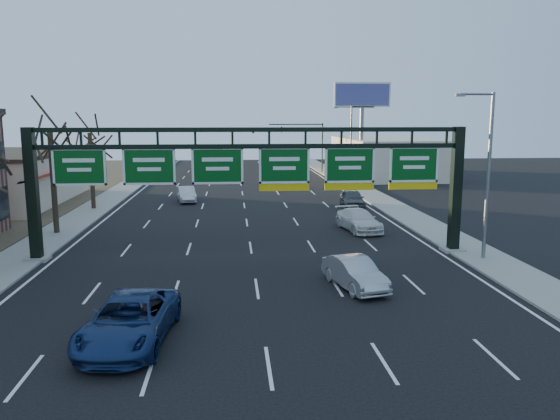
{
  "coord_description": "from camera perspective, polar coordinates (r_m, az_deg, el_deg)",
  "views": [
    {
      "loc": [
        -1.06,
        -21.92,
        7.67
      ],
      "look_at": [
        1.28,
        4.45,
        3.2
      ],
      "focal_mm": 35.0,
      "sensor_mm": 36.0,
      "label": 1
    }
  ],
  "objects": [
    {
      "name": "ground",
      "position": [
        23.25,
        -2.2,
        -9.69
      ],
      "size": [
        160.0,
        160.0,
        0.0
      ],
      "primitive_type": "plane",
      "color": "black",
      "rests_on": "ground"
    },
    {
      "name": "sidewalk_left",
      "position": [
        44.19,
        -20.4,
        -0.94
      ],
      "size": [
        3.0,
        120.0,
        0.12
      ],
      "primitive_type": "cube",
      "color": "gray",
      "rests_on": "ground"
    },
    {
      "name": "sidewalk_right",
      "position": [
        44.81,
        13.03,
        -0.45
      ],
      "size": [
        3.0,
        120.0,
        0.12
      ],
      "primitive_type": "cube",
      "color": "gray",
      "rests_on": "ground"
    },
    {
      "name": "lane_markings",
      "position": [
        42.63,
        -3.56,
        -0.79
      ],
      "size": [
        21.6,
        120.0,
        0.01
      ],
      "primitive_type": "cube",
      "color": "white",
      "rests_on": "ground"
    },
    {
      "name": "sign_gantry",
      "position": [
        30.1,
        -2.73,
        3.77
      ],
      "size": [
        24.6,
        1.2,
        7.2
      ],
      "color": "black",
      "rests_on": "ground"
    },
    {
      "name": "cream_strip",
      "position": [
        55.12,
        -26.83,
        3.02
      ],
      "size": [
        10.9,
        18.4,
        4.7
      ],
      "color": "#C0B4A0",
      "rests_on": "ground"
    },
    {
      "name": "building_right_distant",
      "position": [
        75.12,
        11.27,
        5.45
      ],
      "size": [
        12.0,
        20.0,
        5.0
      ],
      "primitive_type": "cube",
      "color": "#C0B4A0",
      "rests_on": "ground"
    },
    {
      "name": "tree_mid",
      "position": [
        38.74,
        -23.02,
        9.11
      ],
      "size": [
        3.6,
        3.6,
        9.24
      ],
      "color": "black",
      "rests_on": "sidewalk_left"
    },
    {
      "name": "tree_far",
      "position": [
        48.37,
        -19.36,
        8.83
      ],
      "size": [
        3.6,
        3.6,
        8.86
      ],
      "color": "black",
      "rests_on": "sidewalk_left"
    },
    {
      "name": "streetlight_near",
      "position": [
        31.14,
        20.76,
        4.19
      ],
      "size": [
        2.15,
        0.22,
        9.0
      ],
      "color": "slate",
      "rests_on": "sidewalk_right"
    },
    {
      "name": "streetlight_far",
      "position": [
        63.44,
        7.3,
        7.17
      ],
      "size": [
        2.15,
        0.22,
        9.0
      ],
      "color": "slate",
      "rests_on": "sidewalk_right"
    },
    {
      "name": "billboard_right",
      "position": [
        68.82,
        8.57,
        10.64
      ],
      "size": [
        7.0,
        0.5,
        12.0
      ],
      "color": "slate",
      "rests_on": "ground"
    },
    {
      "name": "traffic_signal_mast",
      "position": [
        77.25,
        -0.06,
        7.97
      ],
      "size": [
        10.16,
        0.54,
        7.0
      ],
      "color": "black",
      "rests_on": "ground"
    },
    {
      "name": "car_blue_suv",
      "position": [
        19.85,
        -15.46,
        -11.04
      ],
      "size": [
        3.21,
        5.98,
        1.59
      ],
      "primitive_type": "imported",
      "rotation": [
        0.0,
        0.0,
        -0.1
      ],
      "color": "navy",
      "rests_on": "ground"
    },
    {
      "name": "car_silver_sedan",
      "position": [
        25.22,
        7.8,
        -6.55
      ],
      "size": [
        2.48,
        4.49,
        1.4
      ],
      "primitive_type": "imported",
      "rotation": [
        0.0,
        0.0,
        0.25
      ],
      "color": "#A1A0A5",
      "rests_on": "ground"
    },
    {
      "name": "car_white_wagon",
      "position": [
        38.0,
        8.22,
        -1.05
      ],
      "size": [
        2.78,
        5.24,
        1.45
      ],
      "primitive_type": "imported",
      "rotation": [
        0.0,
        0.0,
        0.16
      ],
      "color": "white",
      "rests_on": "ground"
    },
    {
      "name": "car_grey_far",
      "position": [
        47.58,
        7.56,
        1.17
      ],
      "size": [
        2.14,
        4.69,
        1.56
      ],
      "primitive_type": "imported",
      "rotation": [
        0.0,
        0.0,
        -0.06
      ],
      "color": "#46494C",
      "rests_on": "ground"
    },
    {
      "name": "car_silver_distant",
      "position": [
        51.31,
        -9.74,
        1.63
      ],
      "size": [
        2.17,
        4.41,
        1.39
      ],
      "primitive_type": "imported",
      "rotation": [
        0.0,
        0.0,
        0.17
      ],
      "color": "silver",
      "rests_on": "ground"
    }
  ]
}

